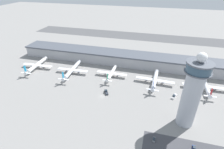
# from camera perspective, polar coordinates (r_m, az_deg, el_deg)

# --- Properties ---
(ground_plane) EXTENTS (1000.00, 1000.00, 0.00)m
(ground_plane) POSITION_cam_1_polar(r_m,az_deg,el_deg) (156.86, -3.32, -7.21)
(ground_plane) COLOR gray
(terminal_building) EXTENTS (244.90, 25.00, 13.78)m
(terminal_building) POSITION_cam_1_polar(r_m,az_deg,el_deg) (211.58, 2.51, 5.46)
(terminal_building) COLOR #B2B2B7
(terminal_building) RESTS_ON ground
(runway_strip) EXTENTS (367.35, 44.00, 0.01)m
(runway_strip) POSITION_cam_1_polar(r_m,az_deg,el_deg) (317.10, 7.10, 12.38)
(runway_strip) COLOR #515154
(runway_strip) RESTS_ON ground
(control_tower) EXTENTS (16.40, 16.40, 55.37)m
(control_tower) POSITION_cam_1_polar(r_m,az_deg,el_deg) (126.88, 24.70, -5.26)
(control_tower) COLOR #ADB2BC
(control_tower) RESTS_ON ground
(airplane_gate_alpha) EXTENTS (35.92, 41.17, 12.72)m
(airplane_gate_alpha) POSITION_cam_1_polar(r_m,az_deg,el_deg) (218.21, -23.35, 2.83)
(airplane_gate_alpha) COLOR white
(airplane_gate_alpha) RESTS_ON ground
(airplane_gate_bravo) EXTENTS (34.60, 43.33, 12.79)m
(airplane_gate_bravo) POSITION_cam_1_polar(r_m,az_deg,el_deg) (194.32, -12.88, 1.48)
(airplane_gate_bravo) COLOR silver
(airplane_gate_bravo) RESTS_ON ground
(airplane_gate_charlie) EXTENTS (32.41, 32.73, 11.37)m
(airplane_gate_charlie) POSITION_cam_1_polar(r_m,az_deg,el_deg) (183.81, -0.15, 0.43)
(airplane_gate_charlie) COLOR white
(airplane_gate_charlie) RESTS_ON ground
(airplane_gate_delta) EXTENTS (37.79, 38.68, 12.65)m
(airplane_gate_delta) POSITION_cam_1_polar(r_m,az_deg,el_deg) (176.80, 13.82, -1.73)
(airplane_gate_delta) COLOR silver
(airplane_gate_delta) RESTS_ON ground
(airplane_gate_echo) EXTENTS (41.52, 33.96, 11.55)m
(airplane_gate_echo) POSITION_cam_1_polar(r_m,az_deg,el_deg) (185.21, 28.32, -3.46)
(airplane_gate_echo) COLOR silver
(airplane_gate_echo) RESTS_ON ground
(service_truck_catering) EXTENTS (5.59, 8.23, 2.95)m
(service_truck_catering) POSITION_cam_1_polar(r_m,az_deg,el_deg) (164.51, 19.63, -6.76)
(service_truck_catering) COLOR black
(service_truck_catering) RESTS_ON ground
(service_truck_fuel) EXTENTS (5.67, 7.47, 2.92)m
(service_truck_fuel) POSITION_cam_1_polar(r_m,az_deg,el_deg) (160.40, -1.89, -5.77)
(service_truck_fuel) COLOR black
(service_truck_fuel) RESTS_ON ground
(car_green_van) EXTENTS (2.00, 4.27, 1.45)m
(car_green_van) POSITION_cam_1_polar(r_m,az_deg,el_deg) (128.72, 25.22, -20.89)
(car_green_van) COLOR black
(car_green_van) RESTS_ON ground
(car_blue_compact) EXTENTS (1.79, 4.03, 1.39)m
(car_blue_compact) POSITION_cam_1_polar(r_m,az_deg,el_deg) (125.20, 13.53, -19.93)
(car_blue_compact) COLOR black
(car_blue_compact) RESTS_ON ground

